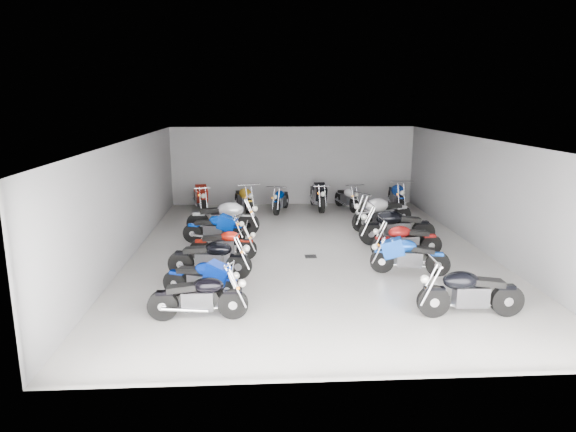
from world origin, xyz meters
name	(u,v)px	position (x,y,z in m)	size (l,w,h in m)	color
ground	(309,251)	(0.00, 0.00, 0.00)	(14.00, 14.00, 0.00)	gray
wall_back	(293,166)	(0.00, 7.00, 1.60)	(10.00, 0.10, 3.20)	slate
wall_left	(129,199)	(-5.00, 0.00, 1.60)	(0.10, 14.00, 3.20)	slate
wall_right	(483,195)	(5.00, 0.00, 1.60)	(0.10, 14.00, 3.20)	slate
ceiling	(310,139)	(0.00, 0.00, 3.22)	(10.00, 14.00, 0.04)	black
drain_grate	(311,256)	(0.00, -0.50, 0.01)	(0.32, 0.32, 0.01)	black
motorcycle_left_a	(199,297)	(-2.63, -4.54, 0.48)	(1.99, 0.38, 0.88)	black
motorcycle_left_b	(203,279)	(-2.67, -3.46, 0.45)	(1.79, 0.83, 0.83)	black
motorcycle_left_c	(211,258)	(-2.62, -2.08, 0.50)	(2.09, 0.57, 0.92)	black
motorcycle_left_d	(224,244)	(-2.39, -0.61, 0.44)	(1.85, 0.37, 0.81)	black
motorcycle_left_e	(215,229)	(-2.77, 0.98, 0.47)	(1.93, 0.58, 0.86)	black
motorcycle_left_f	(224,218)	(-2.56, 2.02, 0.57)	(2.37, 0.58, 1.04)	black
motorcycle_right_a	(470,292)	(2.77, -4.71, 0.52)	(2.16, 0.43, 0.95)	black
motorcycle_right_c	(409,256)	(2.29, -2.10, 0.47)	(1.94, 0.62, 0.87)	black
motorcycle_right_d	(406,240)	(2.62, -0.66, 0.49)	(2.03, 0.44, 0.89)	black
motorcycle_right_e	(396,226)	(2.69, 0.60, 0.56)	(2.32, 0.46, 1.02)	black
motorcycle_right_f	(382,213)	(2.68, 2.42, 0.57)	(2.23, 1.15, 1.05)	black
motorcycle_back_a	(200,197)	(-3.74, 5.80, 0.55)	(0.73, 2.26, 1.01)	black
motorcycle_back_b	(244,199)	(-2.00, 5.32, 0.53)	(0.78, 2.18, 0.98)	black
motorcycle_back_c	(281,200)	(-0.57, 5.43, 0.48)	(0.70, 1.95, 0.88)	black
motorcycle_back_d	(318,195)	(0.91, 5.86, 0.56)	(0.51, 2.35, 1.03)	black
motorcycle_back_e	(347,198)	(2.07, 5.71, 0.48)	(0.65, 1.95, 0.87)	black
motorcycle_back_f	(396,196)	(4.00, 5.50, 0.56)	(0.48, 2.33, 1.02)	black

